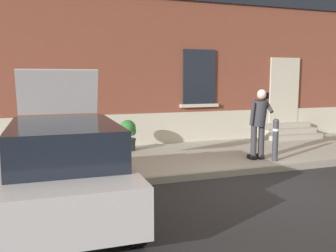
# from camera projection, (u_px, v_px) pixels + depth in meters

# --- Properties ---
(ground_plane) EXTENTS (80.00, 80.00, 0.00)m
(ground_plane) POSITION_uv_depth(u_px,v_px,m) (265.00, 187.00, 7.42)
(ground_plane) COLOR #232326
(sidewalk) EXTENTS (24.00, 3.60, 0.15)m
(sidewalk) POSITION_uv_depth(u_px,v_px,m) (206.00, 156.00, 10.02)
(sidewalk) COLOR #99968E
(sidewalk) RESTS_ON ground
(curb_edge) EXTENTS (24.00, 0.12, 0.15)m
(curb_edge) POSITION_uv_depth(u_px,v_px,m) (241.00, 172.00, 8.28)
(curb_edge) COLOR gray
(curb_edge) RESTS_ON ground
(building_facade) EXTENTS (24.00, 1.52, 7.50)m
(building_facade) POSITION_uv_depth(u_px,v_px,m) (174.00, 29.00, 11.87)
(building_facade) COLOR brown
(building_facade) RESTS_ON ground
(entrance_stoop) EXTENTS (1.92, 0.96, 0.48)m
(entrance_stoop) POSITION_uv_depth(u_px,v_px,m) (288.00, 132.00, 12.58)
(entrance_stoop) COLOR #9E998E
(entrance_stoop) RESTS_ON sidewalk
(hatchback_car_silver) EXTENTS (1.85, 4.09, 2.34)m
(hatchback_car_silver) POSITION_uv_depth(u_px,v_px,m) (65.00, 166.00, 5.78)
(hatchback_car_silver) COLOR #B7B7BF
(hatchback_car_silver) RESTS_ON ground
(bollard_near_person) EXTENTS (0.15, 0.15, 1.04)m
(bollard_near_person) POSITION_uv_depth(u_px,v_px,m) (275.00, 138.00, 8.98)
(bollard_near_person) COLOR #333338
(bollard_near_person) RESTS_ON sidewalk
(bollard_far_left) EXTENTS (0.15, 0.15, 1.04)m
(bollard_far_left) POSITION_uv_depth(u_px,v_px,m) (100.00, 149.00, 7.56)
(bollard_far_left) COLOR #333338
(bollard_far_left) RESTS_ON sidewalk
(person_on_phone) EXTENTS (0.51, 0.50, 1.75)m
(person_on_phone) POSITION_uv_depth(u_px,v_px,m) (259.00, 120.00, 9.06)
(person_on_phone) COLOR #2D2D33
(person_on_phone) RESTS_ON sidewalk
(planter_olive) EXTENTS (0.44, 0.44, 0.86)m
(planter_olive) POSITION_uv_depth(u_px,v_px,m) (38.00, 137.00, 9.79)
(planter_olive) COLOR #606B38
(planter_olive) RESTS_ON sidewalk
(planter_charcoal) EXTENTS (0.44, 0.44, 0.86)m
(planter_charcoal) POSITION_uv_depth(u_px,v_px,m) (128.00, 134.00, 10.28)
(planter_charcoal) COLOR #2D2D30
(planter_charcoal) RESTS_ON sidewalk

